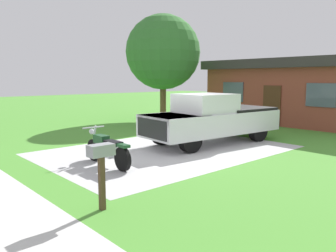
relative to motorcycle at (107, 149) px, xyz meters
The scene contains 7 objects.
ground_plane 2.75m from the motorcycle, 98.45° to the left, with size 80.00×80.00×0.00m, color #4C9432.
driveway_pad 2.75m from the motorcycle, 98.45° to the left, with size 5.74×8.31×0.01m, color #BCBCBC.
motorcycle is the anchor object (origin of this frame).
pickup_truck 4.92m from the motorcycle, 92.90° to the left, with size 2.51×5.78×1.90m.
mailbox 3.37m from the motorcycle, 33.52° to the right, with size 0.26×0.48×1.26m.
shade_tree 11.34m from the motorcycle, 130.40° to the left, with size 4.33×4.33×6.14m.
neighbor_house 13.44m from the motorcycle, 95.68° to the left, with size 9.60×5.60×3.50m.
Camera 1 is at (8.59, -7.71, 2.47)m, focal length 36.31 mm.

